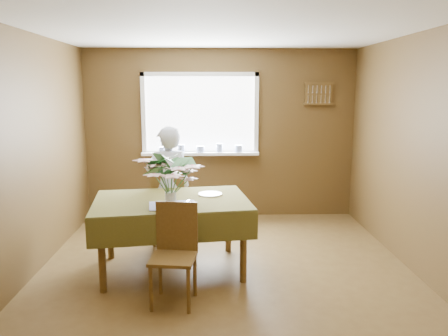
{
  "coord_description": "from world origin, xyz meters",
  "views": [
    {
      "loc": [
        -0.15,
        -4.24,
        1.93
      ],
      "look_at": [
        0.0,
        0.55,
        1.05
      ],
      "focal_mm": 35.0,
      "sensor_mm": 36.0,
      "label": 1
    }
  ],
  "objects_px": {
    "seated_woman": "(169,187)",
    "flower_bouquet": "(170,174)",
    "chair_far": "(169,203)",
    "chair_near": "(175,248)",
    "dining_table": "(172,208)"
  },
  "relations": [
    {
      "from": "seated_woman",
      "to": "flower_bouquet",
      "type": "bearing_deg",
      "value": 80.78
    },
    {
      "from": "flower_bouquet",
      "to": "chair_far",
      "type": "bearing_deg",
      "value": 96.84
    },
    {
      "from": "chair_near",
      "to": "chair_far",
      "type": "bearing_deg",
      "value": 105.36
    },
    {
      "from": "dining_table",
      "to": "chair_near",
      "type": "xyz_separation_m",
      "value": [
        0.09,
        -0.68,
        -0.19
      ]
    },
    {
      "from": "chair_far",
      "to": "dining_table",
      "type": "bearing_deg",
      "value": 98.29
    },
    {
      "from": "chair_far",
      "to": "seated_woman",
      "type": "height_order",
      "value": "seated_woman"
    },
    {
      "from": "chair_far",
      "to": "seated_woman",
      "type": "distance_m",
      "value": 0.23
    },
    {
      "from": "dining_table",
      "to": "chair_far",
      "type": "relative_size",
      "value": 1.8
    },
    {
      "from": "chair_near",
      "to": "seated_woman",
      "type": "xyz_separation_m",
      "value": [
        -0.19,
        1.41,
        0.25
      ]
    },
    {
      "from": "chair_near",
      "to": "seated_woman",
      "type": "distance_m",
      "value": 1.45
    },
    {
      "from": "seated_woman",
      "to": "dining_table",
      "type": "bearing_deg",
      "value": 81.83
    },
    {
      "from": "flower_bouquet",
      "to": "dining_table",
      "type": "bearing_deg",
      "value": 93.6
    },
    {
      "from": "chair_far",
      "to": "chair_near",
      "type": "xyz_separation_m",
      "value": [
        0.2,
        -1.49,
        -0.03
      ]
    },
    {
      "from": "chair_near",
      "to": "seated_woman",
      "type": "relative_size",
      "value": 0.61
    },
    {
      "from": "chair_near",
      "to": "dining_table",
      "type": "bearing_deg",
      "value": 105.02
    }
  ]
}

